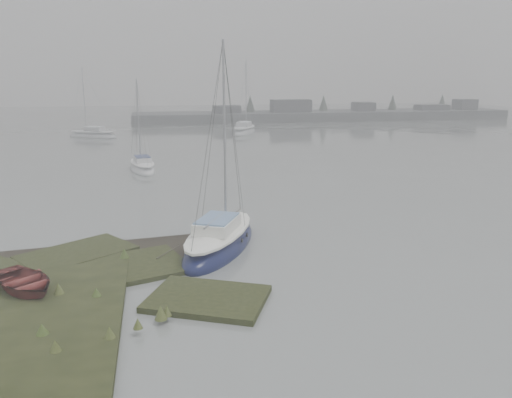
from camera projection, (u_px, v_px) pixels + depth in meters
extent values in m
plane|color=slate|center=(165.00, 155.00, 44.23)|extent=(160.00, 160.00, 0.00)
cube|color=#4C4F51|center=(325.00, 116.00, 79.57)|extent=(60.00, 8.00, 1.60)
cube|color=#424247|center=(227.00, 113.00, 75.33)|extent=(4.00, 3.00, 2.20)
cube|color=#424247|center=(291.00, 109.00, 77.17)|extent=(6.00, 3.00, 3.00)
cube|color=#424247|center=(363.00, 110.00, 79.55)|extent=(3.00, 3.00, 2.50)
cube|color=#424247|center=(431.00, 111.00, 81.94)|extent=(5.00, 3.00, 2.00)
cube|color=#424247|center=(465.00, 108.00, 83.00)|extent=(3.00, 3.00, 2.80)
cone|color=#384238|center=(250.00, 107.00, 77.82)|extent=(2.00, 2.00, 3.50)
cone|color=#384238|center=(323.00, 106.00, 80.14)|extent=(2.00, 2.00, 3.50)
cone|color=#384238|center=(392.00, 105.00, 82.46)|extent=(2.00, 2.00, 3.50)
cone|color=#384238|center=(442.00, 104.00, 84.20)|extent=(2.00, 2.00, 3.50)
ellipsoid|color=#0C1137|center=(220.00, 246.00, 20.00)|extent=(4.60, 6.45, 1.50)
ellipsoid|color=white|center=(220.00, 232.00, 19.86)|extent=(3.88, 5.55, 0.42)
cube|color=white|center=(217.00, 224.00, 19.52)|extent=(2.14, 2.49, 0.44)
cube|color=#6A8CB8|center=(217.00, 218.00, 19.46)|extent=(1.98, 2.29, 0.07)
cylinder|color=#939399|center=(224.00, 133.00, 19.69)|extent=(0.10, 0.10, 7.08)
cylinder|color=#939399|center=(215.00, 220.00, 19.30)|extent=(1.18, 2.25, 0.08)
ellipsoid|color=silver|center=(143.00, 169.00, 36.70)|extent=(2.53, 5.22, 1.22)
ellipsoid|color=white|center=(142.00, 163.00, 36.58)|extent=(2.09, 4.53, 0.34)
cube|color=white|center=(142.00, 159.00, 36.31)|extent=(1.37, 1.88, 0.36)
cube|color=navy|center=(142.00, 156.00, 36.27)|extent=(1.27, 1.73, 0.06)
cylinder|color=#939399|center=(138.00, 119.00, 36.42)|extent=(0.08, 0.08, 5.72)
cylinder|color=#939399|center=(143.00, 157.00, 36.14)|extent=(0.43, 1.98, 0.06)
ellipsoid|color=#A9ADB2|center=(93.00, 137.00, 56.32)|extent=(6.14, 4.48, 1.44)
ellipsoid|color=silver|center=(93.00, 132.00, 56.18)|extent=(5.29, 3.78, 0.41)
cube|color=silver|center=(94.00, 129.00, 56.03)|extent=(2.39, 2.07, 0.42)
cube|color=silver|center=(94.00, 127.00, 55.97)|extent=(2.20, 1.91, 0.07)
cylinder|color=#939399|center=(84.00, 99.00, 55.51)|extent=(0.09, 0.09, 6.76)
cylinder|color=#939399|center=(95.00, 127.00, 55.93)|extent=(2.13, 1.17, 0.08)
ellipsoid|color=#B5BBBF|center=(244.00, 133.00, 60.69)|extent=(4.74, 6.93, 1.61)
ellipsoid|color=white|center=(244.00, 127.00, 60.54)|extent=(3.99, 5.98, 0.45)
cube|color=white|center=(244.00, 124.00, 60.18)|extent=(2.24, 2.66, 0.47)
cube|color=silver|center=(244.00, 122.00, 60.11)|extent=(2.07, 2.45, 0.08)
cylinder|color=#939399|center=(246.00, 92.00, 60.36)|extent=(0.10, 0.10, 7.57)
cylinder|color=#939399|center=(243.00, 122.00, 59.93)|extent=(1.18, 2.45, 0.09)
ellipsoid|color=#B1B7BB|center=(142.00, 123.00, 73.45)|extent=(4.27, 3.62, 1.03)
ellipsoid|color=silver|center=(142.00, 120.00, 73.35)|extent=(3.66, 3.07, 0.29)
cube|color=silver|center=(143.00, 119.00, 73.22)|extent=(1.72, 1.59, 0.30)
cube|color=silver|center=(143.00, 117.00, 73.18)|extent=(1.58, 1.47, 0.05)
cylinder|color=#939399|center=(138.00, 102.00, 72.94)|extent=(0.07, 0.07, 4.86)
cylinder|color=#939399|center=(144.00, 117.00, 73.13)|extent=(1.41, 1.04, 0.05)
imported|color=maroon|center=(24.00, 281.00, 15.52)|extent=(3.27, 3.44, 0.58)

